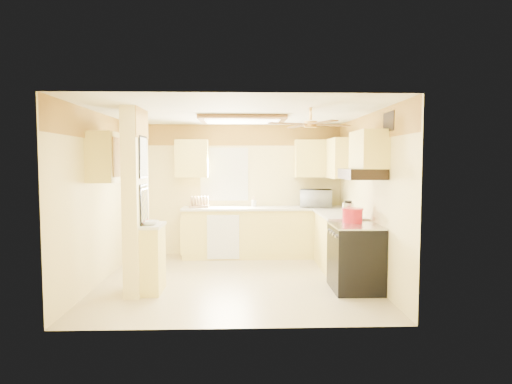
{
  "coord_description": "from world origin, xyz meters",
  "views": [
    {
      "loc": [
        0.09,
        -6.37,
        1.78
      ],
      "look_at": [
        0.31,
        0.35,
        1.31
      ],
      "focal_mm": 30.0,
      "sensor_mm": 36.0,
      "label": 1
    }
  ],
  "objects_px": {
    "bowl": "(150,223)",
    "kettle": "(348,210)",
    "dutch_oven": "(352,215)",
    "stove": "(355,257)",
    "microwave": "(316,198)"
  },
  "relations": [
    {
      "from": "stove",
      "to": "kettle",
      "type": "relative_size",
      "value": 3.48
    },
    {
      "from": "stove",
      "to": "microwave",
      "type": "relative_size",
      "value": 1.55
    },
    {
      "from": "bowl",
      "to": "kettle",
      "type": "distance_m",
      "value": 2.9
    },
    {
      "from": "dutch_oven",
      "to": "kettle",
      "type": "relative_size",
      "value": 1.18
    },
    {
      "from": "bowl",
      "to": "kettle",
      "type": "bearing_deg",
      "value": 12.28
    },
    {
      "from": "dutch_oven",
      "to": "bowl",
      "type": "bearing_deg",
      "value": -173.27
    },
    {
      "from": "stove",
      "to": "microwave",
      "type": "bearing_deg",
      "value": 94.85
    },
    {
      "from": "microwave",
      "to": "bowl",
      "type": "xyz_separation_m",
      "value": [
        -2.63,
        -2.25,
        -0.13
      ]
    },
    {
      "from": "microwave",
      "to": "kettle",
      "type": "height_order",
      "value": "microwave"
    },
    {
      "from": "stove",
      "to": "kettle",
      "type": "bearing_deg",
      "value": 88.07
    },
    {
      "from": "stove",
      "to": "bowl",
      "type": "bearing_deg",
      "value": -178.23
    },
    {
      "from": "dutch_oven",
      "to": "kettle",
      "type": "xyz_separation_m",
      "value": [
        0.0,
        0.28,
        0.04
      ]
    },
    {
      "from": "stove",
      "to": "microwave",
      "type": "distance_m",
      "value": 2.26
    },
    {
      "from": "microwave",
      "to": "kettle",
      "type": "distance_m",
      "value": 1.64
    },
    {
      "from": "stove",
      "to": "dutch_oven",
      "type": "bearing_deg",
      "value": 86.91
    }
  ]
}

